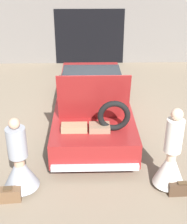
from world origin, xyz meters
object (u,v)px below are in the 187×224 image
object	(u,v)px
car	(92,99)
person_left	(20,165)
person_right	(171,160)
suitcase_beside_left_person	(9,195)
suitcase_beside_right_person	(182,189)

from	to	relation	value
car	person_left	xyz separation A→B (m)	(-1.44, -2.94, -0.01)
person_right	car	bearing A→B (deg)	33.34
suitcase_beside_left_person	car	bearing A→B (deg)	63.76
suitcase_beside_left_person	suitcase_beside_right_person	bearing A→B (deg)	1.30
car	person_right	xyz separation A→B (m)	(1.43, -2.94, 0.06)
person_left	suitcase_beside_left_person	size ratio (longest dim) A/B	3.27
person_right	suitcase_beside_right_person	distance (m)	0.57
suitcase_beside_right_person	suitcase_beside_left_person	bearing A→B (deg)	-178.70
person_left	suitcase_beside_right_person	bearing A→B (deg)	83.58
person_left	suitcase_beside_right_person	size ratio (longest dim) A/B	3.10
person_right	suitcase_beside_left_person	xyz separation A→B (m)	(-3.05, -0.34, -0.47)
person_right	suitcase_beside_right_person	xyz separation A→B (m)	(0.19, -0.27, -0.47)
person_right	person_left	bearing A→B (deg)	97.44
car	suitcase_beside_left_person	bearing A→B (deg)	-116.24
car	person_left	world-z (taller)	car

